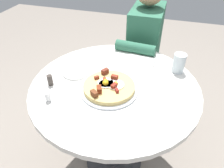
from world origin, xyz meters
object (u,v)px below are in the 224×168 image
(knife, at_px, (141,59))
(pepper_shaker, at_px, (50,80))
(water_glass, at_px, (179,63))
(salt_shaker, at_px, (48,97))
(breakfast_pizza, at_px, (109,86))
(bread_plate, at_px, (76,72))
(pizza_plate, at_px, (109,89))
(person_seated, at_px, (143,60))
(dining_table, at_px, (115,107))
(fork, at_px, (139,62))

(knife, height_order, pepper_shaker, pepper_shaker)
(knife, relative_size, water_glass, 1.65)
(salt_shaker, bearing_deg, knife, 143.86)
(breakfast_pizza, relative_size, bread_plate, 1.71)
(pizza_plate, relative_size, breakfast_pizza, 1.13)
(person_seated, bearing_deg, salt_shaker, -20.84)
(dining_table, xyz_separation_m, salt_shaker, (0.21, -0.27, 0.19))
(breakfast_pizza, distance_m, salt_shaker, 0.30)
(fork, distance_m, knife, 0.04)
(pepper_shaker, bearing_deg, fork, 129.96)
(breakfast_pizza, height_order, fork, breakfast_pizza)
(pizza_plate, height_order, salt_shaker, salt_shaker)
(person_seated, distance_m, pizza_plate, 0.74)
(pizza_plate, distance_m, breakfast_pizza, 0.02)
(knife, bearing_deg, pepper_shaker, -132.42)
(fork, bearing_deg, pepper_shaker, -135.05)
(pizza_plate, bearing_deg, water_glass, 130.35)
(bread_plate, distance_m, salt_shaker, 0.25)
(fork, distance_m, salt_shaker, 0.57)
(bread_plate, relative_size, water_glass, 1.39)
(breakfast_pizza, height_order, knife, breakfast_pizza)
(person_seated, relative_size, bread_plate, 7.46)
(knife, bearing_deg, dining_table, -102.89)
(dining_table, bearing_deg, fork, 160.31)
(breakfast_pizza, bearing_deg, salt_shaker, -58.38)
(bread_plate, relative_size, knife, 0.84)
(dining_table, xyz_separation_m, water_glass, (-0.22, 0.31, 0.23))
(bread_plate, bearing_deg, breakfast_pizza, 67.13)
(fork, bearing_deg, salt_shaker, -123.02)
(fork, bearing_deg, person_seated, 98.94)
(pepper_shaker, bearing_deg, person_seated, 153.05)
(person_seated, distance_m, water_glass, 0.56)
(fork, bearing_deg, pizza_plate, -103.44)
(fork, relative_size, knife, 1.00)
(salt_shaker, bearing_deg, water_glass, 126.66)
(breakfast_pizza, bearing_deg, dining_table, 165.41)
(breakfast_pizza, relative_size, salt_shaker, 5.46)
(bread_plate, bearing_deg, dining_table, 81.11)
(bread_plate, relative_size, pepper_shaker, 2.64)
(fork, bearing_deg, dining_table, -104.70)
(fork, relative_size, pepper_shaker, 3.13)
(person_seated, xyz_separation_m, salt_shaker, (0.85, -0.32, 0.24))
(bread_plate, distance_m, pepper_shaker, 0.16)
(person_seated, relative_size, pepper_shaker, 19.72)
(dining_table, xyz_separation_m, pizza_plate, (0.06, -0.01, 0.18))
(knife, relative_size, pepper_shaker, 3.13)
(pizza_plate, xyz_separation_m, fork, (-0.30, 0.10, 0.00))
(salt_shaker, bearing_deg, fork, 142.00)
(knife, height_order, water_glass, water_glass)
(bread_plate, height_order, salt_shaker, salt_shaker)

